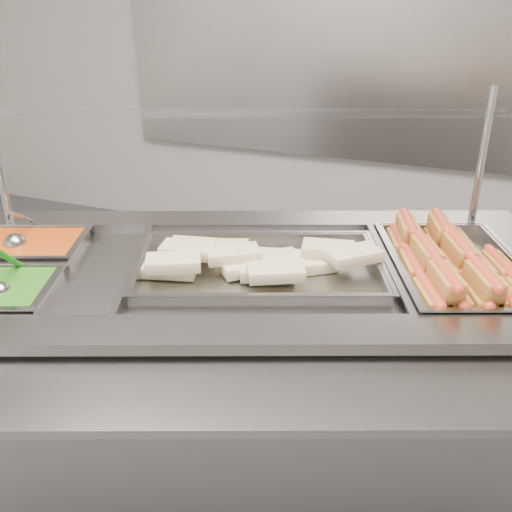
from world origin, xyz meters
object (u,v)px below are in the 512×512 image
(sneeze_guard, at_px, (239,119))
(pan_wraps, at_px, (259,271))
(steam_counter, at_px, (240,389))
(serving_spoon, at_px, (2,285))
(ladle, at_px, (16,243))
(pan_hotdogs, at_px, (454,276))

(sneeze_guard, bearing_deg, pan_wraps, -53.16)
(steam_counter, bearing_deg, serving_spoon, -144.81)
(steam_counter, relative_size, ladle, 11.00)
(steam_counter, xyz_separation_m, pan_hotdogs, (0.56, 0.22, 0.39))
(ladle, bearing_deg, sneeze_guard, 28.81)
(pan_hotdogs, bearing_deg, sneeze_guard, -177.79)
(sneeze_guard, height_order, pan_hotdogs, sneeze_guard)
(steam_counter, distance_m, pan_hotdogs, 0.72)
(sneeze_guard, distance_m, pan_wraps, 0.43)
(pan_hotdogs, distance_m, pan_wraps, 0.54)
(pan_wraps, xyz_separation_m, serving_spoon, (-0.55, -0.37, 0.03))
(ladle, xyz_separation_m, serving_spoon, (0.16, -0.23, 0.00))
(steam_counter, bearing_deg, pan_hotdogs, 21.49)
(pan_wraps, distance_m, ladle, 0.73)
(pan_wraps, relative_size, serving_spoon, 4.67)
(pan_hotdogs, height_order, serving_spoon, serving_spoon)
(sneeze_guard, xyz_separation_m, serving_spoon, (-0.42, -0.54, -0.34))
(ladle, relative_size, serving_spoon, 1.12)
(ladle, bearing_deg, pan_wraps, 11.55)
(ladle, bearing_deg, serving_spoon, -54.50)
(sneeze_guard, relative_size, ladle, 8.80)
(steam_counter, distance_m, serving_spoon, 0.75)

